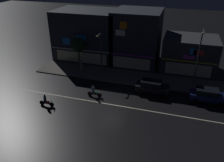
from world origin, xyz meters
TOP-DOWN VIEW (x-y plane):
  - ground_plane at (0.00, 0.00)m, footprint 140.00×140.00m
  - lane_divider_stripe at (0.00, 0.00)m, footprint 26.69×0.16m
  - sidewalk_far at (0.00, 7.80)m, footprint 28.09×4.74m
  - storefront_left_block at (-8.43, 13.91)m, footprint 10.91×7.64m
  - storefront_center_block at (-0.00, 13.89)m, footprint 7.34×7.60m
  - storefront_right_block at (8.43, 13.35)m, footprint 8.01×6.53m
  - streetlamp_west at (-4.32, 8.38)m, footprint 0.44×1.64m
  - streetlamp_mid at (9.33, 7.67)m, footprint 0.44×1.64m
  - pedestrian_on_sidewalk at (-7.38, 7.71)m, footprint 0.32×0.32m
  - street_tree at (-8.29, 9.13)m, footprint 2.14×2.14m
  - parked_car_near_kerb at (4.11, 4.34)m, footprint 4.30×1.98m
  - parked_car_trailing at (10.89, 4.17)m, footprint 4.30×1.98m
  - motorcycle_lead at (-7.35, -2.48)m, footprint 1.90×0.60m
  - motorcycle_following at (-2.71, 1.19)m, footprint 1.90×0.60m
  - traffic_cone at (2.96, 4.61)m, footprint 0.36×0.36m

SIDE VIEW (x-z plane):
  - ground_plane at x=0.00m, z-range 0.00..0.00m
  - lane_divider_stripe at x=0.00m, z-range 0.00..0.01m
  - sidewalk_far at x=0.00m, z-range 0.00..0.14m
  - traffic_cone at x=2.96m, z-range 0.00..0.55m
  - motorcycle_lead at x=-7.35m, z-range -0.13..1.39m
  - motorcycle_following at x=-2.71m, z-range -0.13..1.39m
  - parked_car_near_kerb at x=4.11m, z-range 0.03..1.70m
  - parked_car_trailing at x=10.89m, z-range 0.03..1.70m
  - pedestrian_on_sidewalk at x=-7.38m, z-range 0.08..2.07m
  - storefront_right_block at x=8.43m, z-range 0.00..5.23m
  - streetlamp_west at x=-4.32m, z-range 0.75..6.79m
  - street_tree at x=-8.29m, z-range 1.42..6.20m
  - storefront_left_block at x=-8.43m, z-range 0.00..8.27m
  - storefront_center_block at x=0.00m, z-range 0.00..8.69m
  - streetlamp_mid at x=9.33m, z-range 0.79..8.64m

